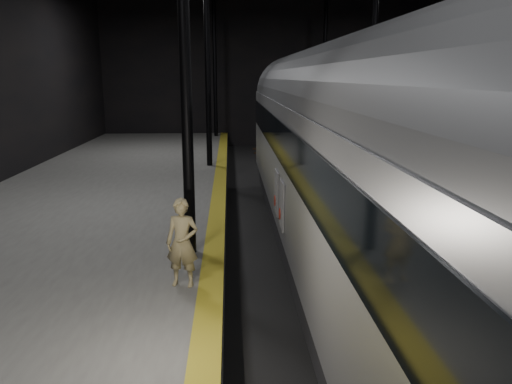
{
  "coord_description": "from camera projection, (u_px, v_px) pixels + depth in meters",
  "views": [
    {
      "loc": [
        -2.84,
        -15.42,
        5.11
      ],
      "look_at": [
        -2.13,
        -2.04,
        2.0
      ],
      "focal_mm": 35.0,
      "sensor_mm": 36.0,
      "label": 1
    }
  ],
  "objects": [
    {
      "name": "track",
      "position": [
        318.0,
        235.0,
        16.29
      ],
      "size": [
        2.4,
        43.0,
        0.24
      ],
      "color": "#3F3328",
      "rests_on": "ground"
    },
    {
      "name": "tactile_strip",
      "position": [
        218.0,
        208.0,
        15.91
      ],
      "size": [
        0.5,
        43.8,
        0.01
      ],
      "primitive_type": "cube",
      "color": "olive",
      "rests_on": "platform_left"
    },
    {
      "name": "woman",
      "position": [
        182.0,
        243.0,
        9.87
      ],
      "size": [
        0.73,
        0.55,
        1.79
      ],
      "primitive_type": "imported",
      "rotation": [
        0.0,
        0.0,
        -0.2
      ],
      "color": "#97895D",
      "rests_on": "platform_left"
    },
    {
      "name": "ground",
      "position": [
        318.0,
        237.0,
        16.31
      ],
      "size": [
        44.0,
        44.0,
        0.0
      ],
      "primitive_type": "plane",
      "color": "black",
      "rests_on": "ground"
    },
    {
      "name": "train",
      "position": [
        341.0,
        150.0,
        12.72
      ],
      "size": [
        3.28,
        21.92,
        5.86
      ],
      "color": "#A0A1A8",
      "rests_on": "ground"
    },
    {
      "name": "platform_left",
      "position": [
        84.0,
        226.0,
        15.81
      ],
      "size": [
        9.0,
        43.8,
        1.0
      ],
      "primitive_type": "cube",
      "color": "#51514E",
      "rests_on": "ground"
    }
  ]
}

